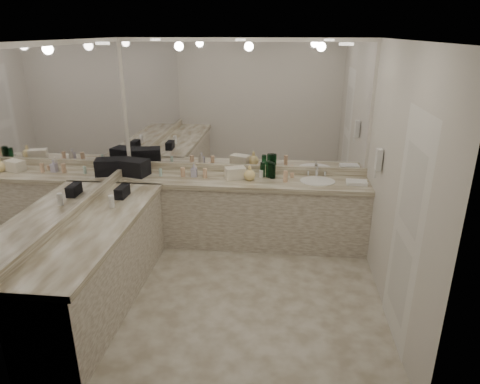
# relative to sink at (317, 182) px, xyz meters

# --- Properties ---
(floor) EXTENTS (3.20, 3.20, 0.00)m
(floor) POSITION_rel_sink_xyz_m (-0.95, -1.20, -0.90)
(floor) COLOR beige
(floor) RESTS_ON ground
(ceiling) EXTENTS (3.20, 3.20, 0.00)m
(ceiling) POSITION_rel_sink_xyz_m (-0.95, -1.20, 1.71)
(ceiling) COLOR white
(ceiling) RESTS_ON floor
(wall_back) EXTENTS (3.20, 0.02, 2.60)m
(wall_back) POSITION_rel_sink_xyz_m (-0.95, 0.30, 0.41)
(wall_back) COLOR beige
(wall_back) RESTS_ON floor
(wall_left) EXTENTS (0.02, 3.00, 2.60)m
(wall_left) POSITION_rel_sink_xyz_m (-2.55, -1.20, 0.41)
(wall_left) COLOR beige
(wall_left) RESTS_ON floor
(wall_right) EXTENTS (0.02, 3.00, 2.60)m
(wall_right) POSITION_rel_sink_xyz_m (0.65, -1.20, 0.41)
(wall_right) COLOR beige
(wall_right) RESTS_ON floor
(vanity_back_base) EXTENTS (3.20, 0.60, 0.84)m
(vanity_back_base) POSITION_rel_sink_xyz_m (-0.95, 0.00, -0.48)
(vanity_back_base) COLOR beige
(vanity_back_base) RESTS_ON floor
(vanity_back_top) EXTENTS (3.20, 0.64, 0.06)m
(vanity_back_top) POSITION_rel_sink_xyz_m (-0.95, -0.01, -0.03)
(vanity_back_top) COLOR beige
(vanity_back_top) RESTS_ON vanity_back_base
(vanity_left_base) EXTENTS (0.60, 2.40, 0.84)m
(vanity_left_base) POSITION_rel_sink_xyz_m (-2.25, -1.50, -0.48)
(vanity_left_base) COLOR beige
(vanity_left_base) RESTS_ON floor
(vanity_left_top) EXTENTS (0.64, 2.42, 0.06)m
(vanity_left_top) POSITION_rel_sink_xyz_m (-2.24, -1.50, -0.03)
(vanity_left_top) COLOR beige
(vanity_left_top) RESTS_ON vanity_left_base
(backsplash_back) EXTENTS (3.20, 0.04, 0.10)m
(backsplash_back) POSITION_rel_sink_xyz_m (-0.95, 0.28, 0.05)
(backsplash_back) COLOR beige
(backsplash_back) RESTS_ON vanity_back_top
(backsplash_left) EXTENTS (0.04, 3.00, 0.10)m
(backsplash_left) POSITION_rel_sink_xyz_m (-2.53, -1.20, 0.05)
(backsplash_left) COLOR beige
(backsplash_left) RESTS_ON vanity_left_top
(mirror_back) EXTENTS (3.12, 0.01, 1.55)m
(mirror_back) POSITION_rel_sink_xyz_m (-0.95, 0.29, 0.88)
(mirror_back) COLOR white
(mirror_back) RESTS_ON wall_back
(mirror_left) EXTENTS (0.01, 2.92, 1.55)m
(mirror_left) POSITION_rel_sink_xyz_m (-2.54, -1.20, 0.88)
(mirror_left) COLOR white
(mirror_left) RESTS_ON wall_left
(sink) EXTENTS (0.44, 0.44, 0.03)m
(sink) POSITION_rel_sink_xyz_m (0.00, 0.00, 0.00)
(sink) COLOR white
(sink) RESTS_ON vanity_back_top
(faucet) EXTENTS (0.24, 0.16, 0.14)m
(faucet) POSITION_rel_sink_xyz_m (0.00, 0.21, 0.07)
(faucet) COLOR silver
(faucet) RESTS_ON vanity_back_top
(wall_phone) EXTENTS (0.06, 0.10, 0.24)m
(wall_phone) POSITION_rel_sink_xyz_m (0.61, -0.50, 0.46)
(wall_phone) COLOR white
(wall_phone) RESTS_ON wall_right
(door) EXTENTS (0.02, 0.82, 2.10)m
(door) POSITION_rel_sink_xyz_m (0.64, -1.70, 0.16)
(door) COLOR white
(door) RESTS_ON wall_right
(black_toiletry_bag) EXTENTS (0.43, 0.33, 0.22)m
(black_toiletry_bag) POSITION_rel_sink_xyz_m (-2.39, 0.01, 0.11)
(black_toiletry_bag) COLOR black
(black_toiletry_bag) RESTS_ON vanity_back_top
(black_bag_spill) EXTENTS (0.11, 0.23, 0.12)m
(black_bag_spill) POSITION_rel_sink_xyz_m (-2.25, -0.77, 0.07)
(black_bag_spill) COLOR black
(black_bag_spill) RESTS_ON vanity_left_top
(cream_cosmetic_case) EXTENTS (0.29, 0.23, 0.15)m
(cream_cosmetic_case) POSITION_rel_sink_xyz_m (-1.04, 0.00, 0.08)
(cream_cosmetic_case) COLOR silver
(cream_cosmetic_case) RESTS_ON vanity_back_top
(hand_towel) EXTENTS (0.26, 0.19, 0.04)m
(hand_towel) POSITION_rel_sink_xyz_m (0.47, -0.05, 0.03)
(hand_towel) COLOR white
(hand_towel) RESTS_ON vanity_back_top
(lotion_left) EXTENTS (0.06, 0.06, 0.14)m
(lotion_left) POSITION_rel_sink_xyz_m (-2.25, -1.09, 0.07)
(lotion_left) COLOR white
(lotion_left) RESTS_ON vanity_left_top
(soap_bottle_a) EXTENTS (0.10, 0.10, 0.19)m
(soap_bottle_a) POSITION_rel_sink_xyz_m (-1.59, 0.07, 0.10)
(soap_bottle_a) COLOR beige
(soap_bottle_a) RESTS_ON vanity_back_top
(soap_bottle_b) EXTENTS (0.08, 0.08, 0.17)m
(soap_bottle_b) POSITION_rel_sink_xyz_m (-1.58, 0.02, 0.09)
(soap_bottle_b) COLOR silver
(soap_bottle_b) RESTS_ON vanity_back_top
(soap_bottle_c) EXTENTS (0.18, 0.18, 0.19)m
(soap_bottle_c) POSITION_rel_sink_xyz_m (-0.86, -0.04, 0.10)
(soap_bottle_c) COLOR #FFE28F
(soap_bottle_c) RESTS_ON vanity_back_top
(green_bottle_0) EXTENTS (0.06, 0.06, 0.19)m
(green_bottle_0) POSITION_rel_sink_xyz_m (-0.70, 0.11, 0.10)
(green_bottle_0) COLOR #104520
(green_bottle_0) RESTS_ON vanity_back_top
(green_bottle_1) EXTENTS (0.07, 0.07, 0.20)m
(green_bottle_1) POSITION_rel_sink_xyz_m (-0.57, 0.06, 0.10)
(green_bottle_1) COLOR #104520
(green_bottle_1) RESTS_ON vanity_back_top
(green_bottle_2) EXTENTS (0.07, 0.07, 0.20)m
(green_bottle_2) POSITION_rel_sink_xyz_m (-0.59, 0.08, 0.11)
(green_bottle_2) COLOR #104520
(green_bottle_2) RESTS_ON vanity_back_top
(green_bottle_3) EXTENTS (0.07, 0.07, 0.21)m
(green_bottle_3) POSITION_rel_sink_xyz_m (-0.62, 0.11, 0.11)
(green_bottle_3) COLOR #104520
(green_bottle_3) RESTS_ON vanity_back_top
(amenity_bottle_0) EXTENTS (0.06, 0.06, 0.10)m
(amenity_bottle_0) POSITION_rel_sink_xyz_m (-0.72, 0.08, 0.05)
(amenity_bottle_0) COLOR white
(amenity_bottle_0) RESTS_ON vanity_back_top
(amenity_bottle_1) EXTENTS (0.04, 0.04, 0.10)m
(amenity_bottle_1) POSITION_rel_sink_xyz_m (-2.02, -0.00, 0.05)
(amenity_bottle_1) COLOR silver
(amenity_bottle_1) RESTS_ON vanity_back_top
(amenity_bottle_2) EXTENTS (0.06, 0.06, 0.12)m
(amenity_bottle_2) POSITION_rel_sink_xyz_m (-1.73, 0.01, 0.07)
(amenity_bottle_2) COLOR #E0B28C
(amenity_bottle_2) RESTS_ON vanity_back_top
(amenity_bottle_3) EXTENTS (0.05, 0.05, 0.12)m
(amenity_bottle_3) POSITION_rel_sink_xyz_m (-1.43, -0.01, 0.07)
(amenity_bottle_3) COLOR #E0B28C
(amenity_bottle_3) RESTS_ON vanity_back_top
(amenity_bottle_4) EXTENTS (0.04, 0.04, 0.10)m
(amenity_bottle_4) POSITION_rel_sink_xyz_m (-1.56, 0.01, 0.06)
(amenity_bottle_4) COLOR #3F3F4C
(amenity_bottle_4) RESTS_ON vanity_back_top
(amenity_bottle_5) EXTENTS (0.06, 0.06, 0.15)m
(amenity_bottle_5) POSITION_rel_sink_xyz_m (-0.40, -0.06, 0.08)
(amenity_bottle_5) COLOR #E0B28C
(amenity_bottle_5) RESTS_ON vanity_back_top
(amenity_bottle_6) EXTENTS (0.05, 0.05, 0.06)m
(amenity_bottle_6) POSITION_rel_sink_xyz_m (-0.32, 0.12, 0.04)
(amenity_bottle_6) COLOR #E0B28C
(amenity_bottle_6) RESTS_ON vanity_back_top
(amenity_bottle_7) EXTENTS (0.05, 0.05, 0.06)m
(amenity_bottle_7) POSITION_rel_sink_xyz_m (-1.46, 0.10, 0.04)
(amenity_bottle_7) COLOR #E0B28C
(amenity_bottle_7) RESTS_ON vanity_back_top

